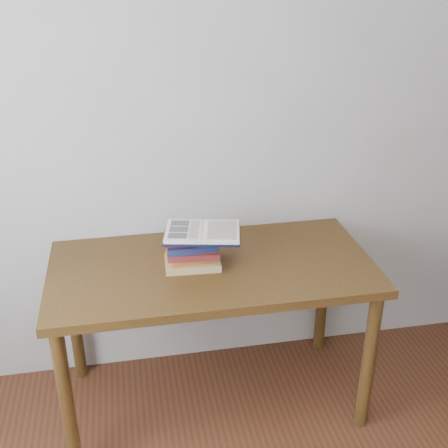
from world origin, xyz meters
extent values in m
cube|color=#B8B5AE|center=(0.00, 1.75, 1.30)|extent=(3.50, 0.04, 2.60)
cube|color=#493112|center=(0.11, 1.38, 0.76)|extent=(1.45, 0.73, 0.04)
cylinder|color=#493112|center=(-0.56, 1.08, 0.37)|extent=(0.06, 0.06, 0.74)
cylinder|color=#493112|center=(0.78, 1.08, 0.37)|extent=(0.06, 0.06, 0.74)
cylinder|color=#493112|center=(-0.56, 1.68, 0.37)|extent=(0.06, 0.06, 0.74)
cylinder|color=#493112|center=(0.78, 1.68, 0.37)|extent=(0.06, 0.06, 0.74)
cube|color=tan|center=(0.02, 1.38, 0.80)|extent=(0.25, 0.17, 0.03)
cube|color=#B86F29|center=(0.02, 1.39, 0.83)|extent=(0.22, 0.16, 0.03)
cube|color=maroon|center=(0.03, 1.39, 0.86)|extent=(0.24, 0.19, 0.03)
cube|color=#182848|center=(0.02, 1.38, 0.89)|extent=(0.22, 0.14, 0.03)
cube|color=maroon|center=(0.03, 1.40, 0.92)|extent=(0.25, 0.17, 0.02)
cube|color=black|center=(0.07, 1.39, 0.93)|extent=(0.37, 0.29, 0.01)
cube|color=beige|center=(-0.01, 1.40, 0.94)|extent=(0.20, 0.25, 0.01)
cube|color=beige|center=(0.15, 1.37, 0.94)|extent=(0.20, 0.25, 0.01)
cylinder|color=beige|center=(0.07, 1.39, 0.94)|extent=(0.06, 0.22, 0.01)
cube|color=black|center=(-0.02, 1.47, 0.95)|extent=(0.09, 0.07, 0.00)
cube|color=black|center=(-0.03, 1.41, 0.95)|extent=(0.09, 0.07, 0.00)
cube|color=black|center=(-0.04, 1.35, 0.95)|extent=(0.09, 0.07, 0.00)
cube|color=beige|center=(0.04, 1.40, 0.95)|extent=(0.08, 0.18, 0.00)
cube|color=beige|center=(0.16, 1.37, 0.95)|extent=(0.16, 0.21, 0.00)
camera|label=1|loc=(-0.25, -0.79, 2.03)|focal=45.00mm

